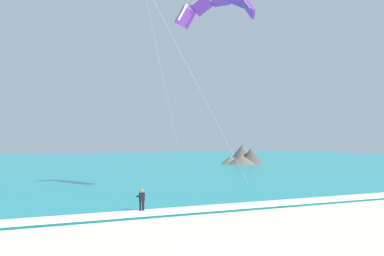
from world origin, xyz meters
The scene contains 6 objects.
sea centered at (0.00, 71.26, 0.10)m, with size 200.00×120.00×0.20m, color teal.
surf_foam centered at (0.00, 12.26, 0.22)m, with size 200.00×2.38×0.04m, color white.
surfboard centered at (-0.44, 13.06, 0.03)m, with size 0.52×1.42×0.09m.
kitesurfer centered at (-0.44, 13.08, 0.94)m, with size 0.55×0.54×1.69m.
kite_primary centered at (8.57, 19.17, 16.83)m, with size 11.17×8.73×16.85m.
headland_right centered at (35.17, 58.27, 1.55)m, with size 8.57×8.94×3.93m.
Camera 1 is at (-9.89, -15.26, 5.07)m, focal length 41.46 mm.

